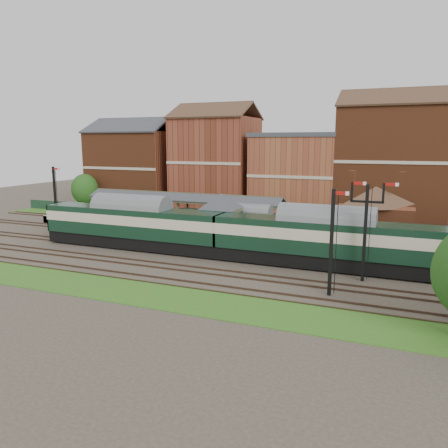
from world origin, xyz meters
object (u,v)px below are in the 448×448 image
at_px(platform_railcar, 242,224).
at_px(semaphore_bracket, 366,226).
at_px(dmu_train, 326,239).
at_px(signal_box, 221,220).

bearing_deg(platform_railcar, semaphore_bracket, -32.96).
relative_size(semaphore_bracket, dmu_train, 0.13).
distance_m(signal_box, platform_railcar, 3.59).
bearing_deg(dmu_train, semaphore_bracket, -35.11).
relative_size(signal_box, platform_railcar, 0.37).
relative_size(semaphore_bracket, platform_railcar, 0.51).
distance_m(semaphore_bracket, dmu_train, 4.74).
bearing_deg(dmu_train, signal_box, 164.20).
relative_size(signal_box, dmu_train, 0.10).
xyz_separation_m(signal_box, dmu_train, (11.48, -3.25, -0.45)).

